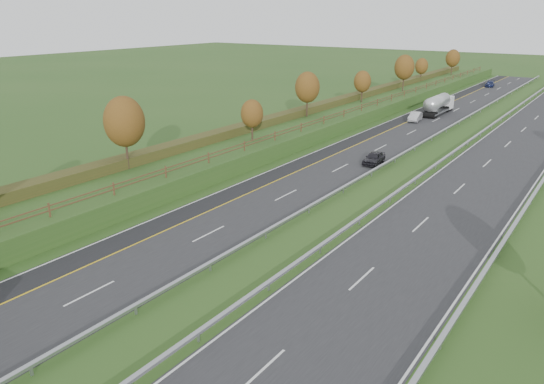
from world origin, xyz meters
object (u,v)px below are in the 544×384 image
(car_dark_near, at_px, (374,158))
(road_tanker, at_px, (439,104))
(car_small_far, at_px, (490,84))
(car_silver_mid, at_px, (415,117))

(car_dark_near, bearing_deg, road_tanker, 92.98)
(car_small_far, bearing_deg, road_tanker, -95.55)
(road_tanker, xyz_separation_m, car_dark_near, (4.14, -37.92, -1.08))
(road_tanker, bearing_deg, car_silver_mid, -96.89)
(car_silver_mid, xyz_separation_m, car_small_far, (0.02, 53.29, -0.09))
(car_silver_mid, bearing_deg, car_dark_near, -87.08)
(road_tanker, relative_size, car_small_far, 2.40)
(car_dark_near, xyz_separation_m, car_silver_mid, (-5.22, 28.98, 0.02))
(car_small_far, bearing_deg, car_silver_mid, -96.94)
(car_silver_mid, bearing_deg, road_tanker, 75.83)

